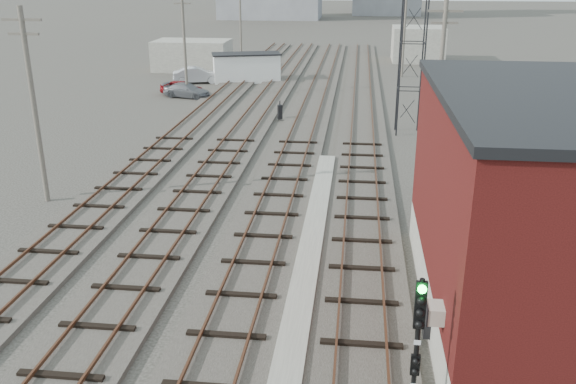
% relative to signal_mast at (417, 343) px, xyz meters
% --- Properties ---
extents(ground, '(320.00, 320.00, 0.00)m').
position_rel_signal_mast_xyz_m(ground, '(-3.70, 53.57, -2.35)').
color(ground, '#282621').
rests_on(ground, ground).
extents(track_right, '(3.20, 90.00, 0.39)m').
position_rel_signal_mast_xyz_m(track_right, '(-1.20, 32.57, -2.24)').
color(track_right, '#332D28').
rests_on(track_right, ground).
extents(track_mid_right, '(3.20, 90.00, 0.39)m').
position_rel_signal_mast_xyz_m(track_mid_right, '(-5.20, 32.57, -2.24)').
color(track_mid_right, '#332D28').
rests_on(track_mid_right, ground).
extents(track_mid_left, '(3.20, 90.00, 0.39)m').
position_rel_signal_mast_xyz_m(track_mid_left, '(-9.20, 32.57, -2.24)').
color(track_mid_left, '#332D28').
rests_on(track_mid_left, ground).
extents(track_left, '(3.20, 90.00, 0.39)m').
position_rel_signal_mast_xyz_m(track_left, '(-13.20, 32.57, -2.24)').
color(track_left, '#332D28').
rests_on(track_left, ground).
extents(platform_curb, '(0.90, 28.00, 0.26)m').
position_rel_signal_mast_xyz_m(platform_curb, '(-3.20, 7.57, -2.22)').
color(platform_curb, gray).
rests_on(platform_curb, ground).
extents(brick_building, '(6.54, 12.20, 7.22)m').
position_rel_signal_mast_xyz_m(brick_building, '(3.80, 5.57, 1.28)').
color(brick_building, gray).
rests_on(brick_building, ground).
extents(lattice_tower, '(1.60, 1.60, 15.00)m').
position_rel_signal_mast_xyz_m(lattice_tower, '(1.80, 28.57, 5.15)').
color(lattice_tower, black).
rests_on(lattice_tower, ground).
extents(utility_pole_left_a, '(1.80, 0.24, 9.00)m').
position_rel_signal_mast_xyz_m(utility_pole_left_a, '(-16.20, 13.57, 2.45)').
color(utility_pole_left_a, '#595147').
rests_on(utility_pole_left_a, ground).
extents(utility_pole_left_b, '(1.80, 0.24, 9.00)m').
position_rel_signal_mast_xyz_m(utility_pole_left_b, '(-16.20, 38.57, 2.45)').
color(utility_pole_left_b, '#595147').
rests_on(utility_pole_left_b, ground).
extents(utility_pole_left_c, '(1.80, 0.24, 9.00)m').
position_rel_signal_mast_xyz_m(utility_pole_left_c, '(-16.20, 63.57, 2.45)').
color(utility_pole_left_c, '#595147').
rests_on(utility_pole_left_c, ground).
extents(utility_pole_right_a, '(1.80, 0.24, 9.00)m').
position_rel_signal_mast_xyz_m(utility_pole_right_a, '(2.80, 21.57, 2.45)').
color(utility_pole_right_a, '#595147').
rests_on(utility_pole_right_a, ground).
extents(utility_pole_right_b, '(1.80, 0.24, 9.00)m').
position_rel_signal_mast_xyz_m(utility_pole_right_b, '(2.80, 51.57, 2.45)').
color(utility_pole_right_b, '#595147').
rests_on(utility_pole_right_b, ground).
extents(shed_left, '(8.00, 5.00, 3.20)m').
position_rel_signal_mast_xyz_m(shed_left, '(-19.70, 53.57, -0.75)').
color(shed_left, gray).
rests_on(shed_left, ground).
extents(shed_right, '(6.00, 6.00, 4.00)m').
position_rel_signal_mast_xyz_m(shed_right, '(5.30, 63.57, -0.35)').
color(shed_right, gray).
rests_on(shed_right, ground).
extents(signal_mast, '(0.40, 0.41, 4.01)m').
position_rel_signal_mast_xyz_m(signal_mast, '(0.00, 0.00, 0.00)').
color(signal_mast, gray).
rests_on(signal_mast, ground).
extents(switch_stand, '(0.41, 0.41, 1.36)m').
position_rel_signal_mast_xyz_m(switch_stand, '(-7.20, 31.17, -1.71)').
color(switch_stand, black).
rests_on(switch_stand, ground).
extents(site_trailer, '(7.11, 4.57, 2.77)m').
position_rel_signal_mast_xyz_m(site_trailer, '(-12.54, 47.03, -0.95)').
color(site_trailer, white).
rests_on(site_trailer, ground).
extents(car_red, '(3.93, 2.09, 1.27)m').
position_rel_signal_mast_xyz_m(car_red, '(-17.05, 39.80, -1.71)').
color(car_red, maroon).
rests_on(car_red, ground).
extents(car_silver, '(4.97, 2.85, 1.55)m').
position_rel_signal_mast_xyz_m(car_silver, '(-17.15, 45.72, -1.57)').
color(car_silver, '#AEB1B6').
rests_on(car_silver, ground).
extents(car_grey, '(4.44, 2.61, 1.21)m').
position_rel_signal_mast_xyz_m(car_grey, '(-16.28, 38.71, -1.75)').
color(car_grey, slate).
rests_on(car_grey, ground).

